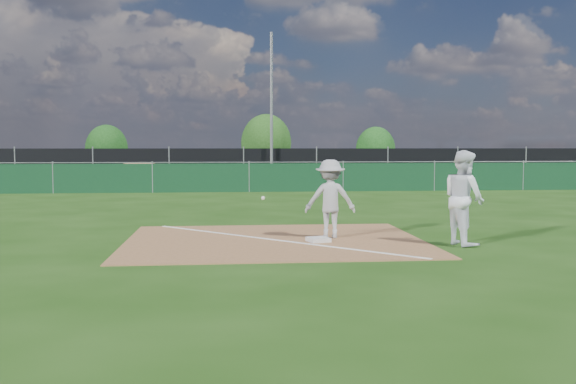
% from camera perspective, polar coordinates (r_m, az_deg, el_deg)
% --- Properties ---
extents(ground, '(90.00, 90.00, 0.00)m').
position_cam_1_polar(ground, '(22.02, -2.99, -0.93)').
color(ground, '#1A400D').
rests_on(ground, ground).
extents(infield_dirt, '(6.00, 5.00, 0.02)m').
position_cam_1_polar(infield_dirt, '(13.09, -1.19, -4.33)').
color(infield_dirt, brown).
rests_on(infield_dirt, ground).
extents(foul_line, '(5.01, 5.01, 0.01)m').
position_cam_1_polar(foul_line, '(13.09, -1.19, -4.27)').
color(foul_line, white).
rests_on(foul_line, infield_dirt).
extents(green_fence, '(44.00, 0.05, 1.20)m').
position_cam_1_polar(green_fence, '(26.96, -3.48, 1.27)').
color(green_fence, '#0E331C').
rests_on(green_fence, ground).
extents(dirt_mound, '(3.38, 2.60, 1.17)m').
position_cam_1_polar(dirt_mound, '(30.70, -13.09, 1.49)').
color(dirt_mound, '#987549').
rests_on(dirt_mound, ground).
extents(black_fence, '(46.00, 0.04, 1.80)m').
position_cam_1_polar(black_fence, '(34.94, -3.96, 2.41)').
color(black_fence, black).
rests_on(black_fence, ground).
extents(parking_lot, '(46.00, 9.00, 0.01)m').
position_cam_1_polar(parking_lot, '(39.97, -4.16, 1.34)').
color(parking_lot, black).
rests_on(parking_lot, ground).
extents(light_pole, '(0.16, 0.16, 8.00)m').
position_cam_1_polar(light_pole, '(34.76, -1.48, 7.52)').
color(light_pole, slate).
rests_on(light_pole, ground).
extents(first_base, '(0.49, 0.49, 0.08)m').
position_cam_1_polar(first_base, '(12.89, 2.71, -4.24)').
color(first_base, silver).
rests_on(first_base, infield_dirt).
extents(play_at_first, '(1.98, 0.69, 1.63)m').
position_cam_1_polar(play_at_first, '(13.38, 3.77, -0.60)').
color(play_at_first, '#BABABD').
rests_on(play_at_first, infield_dirt).
extents(runner, '(0.88, 1.03, 1.85)m').
position_cam_1_polar(runner, '(12.95, 15.36, -0.49)').
color(runner, white).
rests_on(runner, ground).
extents(car_left, '(4.15, 2.11, 1.35)m').
position_cam_1_polar(car_left, '(39.59, -11.31, 2.23)').
color(car_left, '#A3A5AA').
rests_on(car_left, parking_lot).
extents(car_mid, '(4.34, 1.94, 1.38)m').
position_cam_1_polar(car_mid, '(38.77, -7.23, 2.26)').
color(car_mid, '#101532').
rests_on(car_mid, parking_lot).
extents(car_right, '(4.78, 2.94, 1.29)m').
position_cam_1_polar(car_right, '(40.16, 3.50, 2.29)').
color(car_right, black).
rests_on(car_right, parking_lot).
extents(tree_left, '(2.87, 2.87, 3.40)m').
position_cam_1_polar(tree_left, '(46.02, -15.82, 3.73)').
color(tree_left, '#382316').
rests_on(tree_left, ground).
extents(tree_mid, '(3.52, 3.52, 4.17)m').
position_cam_1_polar(tree_mid, '(45.11, -1.95, 4.39)').
color(tree_mid, '#382316').
rests_on(tree_mid, ground).
extents(tree_right, '(2.79, 2.79, 3.31)m').
position_cam_1_polar(tree_right, '(46.32, 7.78, 3.79)').
color(tree_right, '#382316').
rests_on(tree_right, ground).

